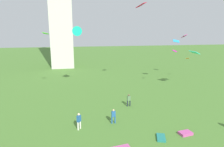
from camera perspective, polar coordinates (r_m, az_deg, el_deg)
person_1 at (r=21.76m, az=0.42°, el=-11.91°), size 0.50×0.25×1.60m
person_2 at (r=20.80m, az=-9.45°, el=-13.06°), size 0.48×0.51×1.72m
person_3 at (r=26.51m, az=4.82°, el=-7.42°), size 0.51×0.28×1.64m
kite_flying_0 at (r=46.74m, az=17.53°, el=6.18°), size 1.17×1.18×0.48m
kite_flying_1 at (r=38.20m, az=17.90°, el=8.83°), size 1.29×0.94×0.63m
kite_flying_2 at (r=43.40m, az=20.79°, el=4.06°), size 0.97×0.93×0.37m
kite_flying_3 at (r=34.70m, az=22.53°, el=5.60°), size 1.36×1.73×0.56m
kite_flying_4 at (r=32.64m, az=19.96°, el=10.03°), size 0.65×0.96×0.61m
kite_flying_5 at (r=34.51m, az=8.32°, el=18.84°), size 1.72×1.96×0.97m
kite_flying_6 at (r=31.80m, az=-18.47°, el=10.84°), size 1.02×0.86×0.35m
kite_flying_8 at (r=33.10m, az=-10.10°, el=11.67°), size 1.61×2.34×1.74m
kite_bundle_1 at (r=21.19m, az=20.29°, el=-15.74°), size 1.33×0.98×0.26m
kite_bundle_2 at (r=19.88m, az=13.86°, el=-17.40°), size 1.20×1.56×0.18m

